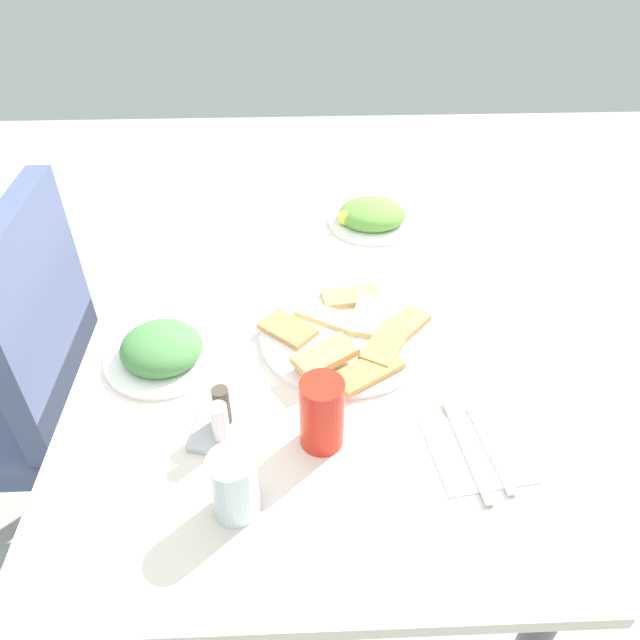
{
  "coord_description": "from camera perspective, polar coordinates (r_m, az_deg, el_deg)",
  "views": [
    {
      "loc": [
        -0.85,
        0.0,
        1.46
      ],
      "look_at": [
        -0.01,
        -0.03,
        0.76
      ],
      "focal_mm": 33.65,
      "sensor_mm": 36.0,
      "label": 1
    }
  ],
  "objects": [
    {
      "name": "ground_plane",
      "position": [
        1.69,
        -1.14,
        -20.15
      ],
      "size": [
        6.0,
        6.0,
        0.0
      ],
      "primitive_type": "plane",
      "color": "#B4B2A6"
    },
    {
      "name": "dining_table",
      "position": [
        1.18,
        -1.54,
        -4.1
      ],
      "size": [
        1.09,
        0.78,
        0.73
      ],
      "color": "silver",
      "rests_on": "ground_plane"
    },
    {
      "name": "dining_chair",
      "position": [
        1.47,
        -27.11,
        -4.82
      ],
      "size": [
        0.42,
        0.43,
        0.93
      ],
      "color": "#4D5880",
      "rests_on": "ground_plane"
    },
    {
      "name": "pide_platter",
      "position": [
        1.09,
        2.83,
        -1.38
      ],
      "size": [
        0.32,
        0.32,
        0.04
      ],
      "color": "white",
      "rests_on": "dining_table"
    },
    {
      "name": "salad_plate_greens",
      "position": [
        1.43,
        4.99,
        9.84
      ],
      "size": [
        0.2,
        0.2,
        0.06
      ],
      "color": "white",
      "rests_on": "dining_table"
    },
    {
      "name": "salad_plate_rice",
      "position": [
        1.08,
        -14.7,
        -2.76
      ],
      "size": [
        0.2,
        0.2,
        0.06
      ],
      "color": "white",
      "rests_on": "dining_table"
    },
    {
      "name": "soda_can",
      "position": [
        0.89,
        0.31,
        -8.87
      ],
      "size": [
        0.09,
        0.09,
        0.12
      ],
      "primitive_type": "cylinder",
      "rotation": [
        0.0,
        0.0,
        0.9
      ],
      "color": "red",
      "rests_on": "dining_table"
    },
    {
      "name": "drinking_glass",
      "position": [
        0.83,
        -8.06,
        -15.28
      ],
      "size": [
        0.06,
        0.06,
        0.1
      ],
      "primitive_type": "cylinder",
      "color": "silver",
      "rests_on": "dining_table"
    },
    {
      "name": "paper_napkin",
      "position": [
        0.95,
        14.92,
        -11.89
      ],
      "size": [
        0.16,
        0.16,
        0.0
      ],
      "primitive_type": "cube",
      "rotation": [
        0.0,
        0.0,
        0.14
      ],
      "color": "white",
      "rests_on": "dining_table"
    },
    {
      "name": "fork",
      "position": [
        0.95,
        16.02,
        -11.64
      ],
      "size": [
        0.16,
        0.04,
        0.0
      ],
      "primitive_type": "cube",
      "rotation": [
        0.0,
        0.0,
        0.13
      ],
      "color": "silver",
      "rests_on": "paper_napkin"
    },
    {
      "name": "spoon",
      "position": [
        0.94,
        13.89,
        -11.82
      ],
      "size": [
        0.19,
        0.04,
        0.0
      ],
      "primitive_type": "cube",
      "rotation": [
        0.0,
        0.0,
        0.12
      ],
      "color": "silver",
      "rests_on": "paper_napkin"
    },
    {
      "name": "condiment_caddy",
      "position": [
        0.93,
        -9.15,
        -9.61
      ],
      "size": [
        0.11,
        0.11,
        0.08
      ],
      "color": "#B2B2B7",
      "rests_on": "dining_table"
    }
  ]
}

